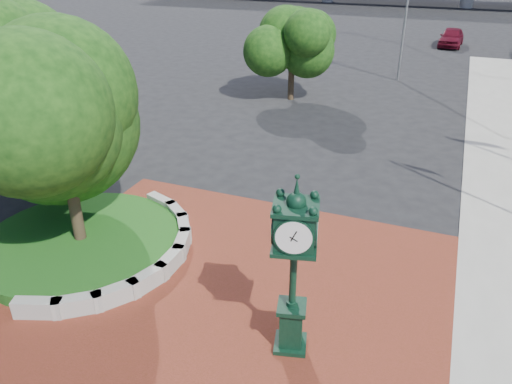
# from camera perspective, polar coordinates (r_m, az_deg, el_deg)

# --- Properties ---
(ground) EXTENTS (200.00, 200.00, 0.00)m
(ground) POSITION_cam_1_polar(r_m,az_deg,el_deg) (14.31, -3.34, -10.48)
(ground) COLOR black
(ground) RESTS_ON ground
(plaza) EXTENTS (12.00, 12.00, 0.04)m
(plaza) POSITION_cam_1_polar(r_m,az_deg,el_deg) (13.60, -5.14, -12.78)
(plaza) COLOR maroon
(plaza) RESTS_ON ground
(planter_wall) EXTENTS (2.96, 6.77, 0.54)m
(planter_wall) POSITION_cam_1_polar(r_m,az_deg,el_deg) (15.31, -12.69, -7.17)
(planter_wall) COLOR #9E9B93
(planter_wall) RESTS_ON ground
(grass_bed) EXTENTS (6.10, 6.10, 0.40)m
(grass_bed) POSITION_cam_1_polar(r_m,az_deg,el_deg) (16.61, -19.31, -5.49)
(grass_bed) COLOR #1E4C15
(grass_bed) RESTS_ON ground
(tree_planter) EXTENTS (5.20, 5.20, 6.33)m
(tree_planter) POSITION_cam_1_polar(r_m,az_deg,el_deg) (15.11, -21.33, 5.89)
(tree_planter) COLOR #38281C
(tree_planter) RESTS_ON ground
(tree_street) EXTENTS (4.40, 4.40, 5.45)m
(tree_street) POSITION_cam_1_polar(r_m,az_deg,el_deg) (30.12, 4.17, 16.46)
(tree_street) COLOR #38281C
(tree_street) RESTS_ON ground
(post_clock) EXTENTS (1.09, 1.09, 4.47)m
(post_clock) POSITION_cam_1_polar(r_m,az_deg,el_deg) (10.93, 4.34, -7.92)
(post_clock) COLOR black
(post_clock) RESTS_ON ground
(parked_car) EXTENTS (2.19, 4.83, 1.61)m
(parked_car) POSITION_cam_1_polar(r_m,az_deg,el_deg) (50.11, 21.44, 16.15)
(parked_car) COLOR #590C1D
(parked_car) RESTS_ON ground
(street_lamp_near) EXTENTS (1.91, 0.65, 8.65)m
(street_lamp_near) POSITION_cam_1_polar(r_m,az_deg,el_deg) (35.51, 17.26, 20.01)
(street_lamp_near) COLOR slate
(street_lamp_near) RESTS_ON ground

